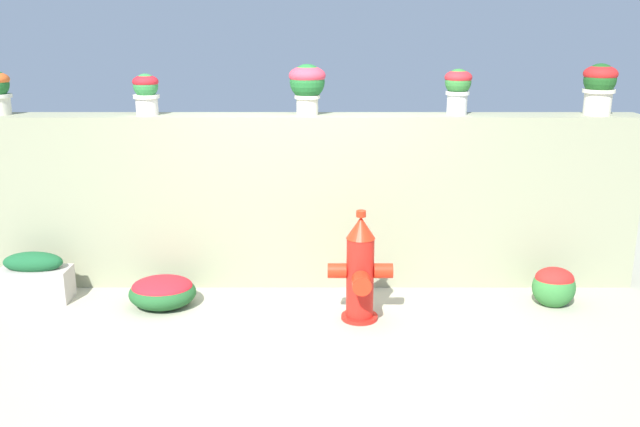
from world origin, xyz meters
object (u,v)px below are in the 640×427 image
at_px(potted_plant_3, 460,86).
at_px(flower_bush_left, 556,285).
at_px(fire_hydrant, 362,271).
at_px(potted_plant_2, 309,83).
at_px(planter_box, 37,277).
at_px(flower_bush_right, 165,291).
at_px(potted_plant_4, 602,84).
at_px(potted_plant_1, 148,91).

distance_m(potted_plant_3, flower_bush_left, 1.91).
bearing_deg(fire_hydrant, potted_plant_2, 116.35).
distance_m(fire_hydrant, planter_box, 2.85).
relative_size(fire_hydrant, flower_bush_right, 1.61).
height_order(potted_plant_2, potted_plant_4, potted_plant_4).
relative_size(potted_plant_2, potted_plant_3, 1.11).
height_order(potted_plant_3, potted_plant_4, potted_plant_4).
relative_size(potted_plant_4, flower_bush_right, 0.78).
bearing_deg(potted_plant_1, planter_box, -154.22).
xyz_separation_m(potted_plant_2, potted_plant_4, (2.56, -0.00, -0.01)).
xyz_separation_m(potted_plant_2, fire_hydrant, (0.44, -0.88, -1.43)).
height_order(potted_plant_1, flower_bush_right, potted_plant_1).
height_order(potted_plant_1, potted_plant_3, potted_plant_3).
distance_m(flower_bush_right, planter_box, 1.15).
bearing_deg(potted_plant_2, flower_bush_left, -15.10).
height_order(potted_plant_1, fire_hydrant, potted_plant_1).
relative_size(flower_bush_left, planter_box, 0.60).
distance_m(potted_plant_4, flower_bush_right, 4.20).
relative_size(fire_hydrant, planter_box, 1.52).
relative_size(potted_plant_3, flower_bush_left, 1.10).
height_order(potted_plant_3, flower_bush_left, potted_plant_3).
bearing_deg(potted_plant_2, potted_plant_3, 1.27).
distance_m(potted_plant_2, flower_bush_right, 2.19).
bearing_deg(potted_plant_4, potted_plant_2, 179.97).
bearing_deg(fire_hydrant, potted_plant_1, 154.60).
xyz_separation_m(potted_plant_3, planter_box, (-3.71, -0.50, -1.61)).
height_order(potted_plant_2, flower_bush_left, potted_plant_2).
bearing_deg(potted_plant_4, fire_hydrant, -157.49).
distance_m(potted_plant_1, planter_box, 1.90).
bearing_deg(potted_plant_3, potted_plant_2, -178.73).
bearing_deg(flower_bush_right, potted_plant_2, 25.69).
bearing_deg(fire_hydrant, potted_plant_3, 45.66).
bearing_deg(potted_plant_3, planter_box, -172.38).
relative_size(potted_plant_1, potted_plant_3, 0.90).
bearing_deg(potted_plant_3, potted_plant_1, -179.35).
relative_size(potted_plant_4, fire_hydrant, 0.49).
xyz_separation_m(potted_plant_3, potted_plant_4, (1.23, -0.03, 0.02)).
relative_size(potted_plant_4, planter_box, 0.74).
bearing_deg(planter_box, potted_plant_4, 5.38).
relative_size(fire_hydrant, flower_bush_left, 2.52).
height_order(fire_hydrant, flower_bush_left, fire_hydrant).
height_order(potted_plant_4, fire_hydrant, potted_plant_4).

